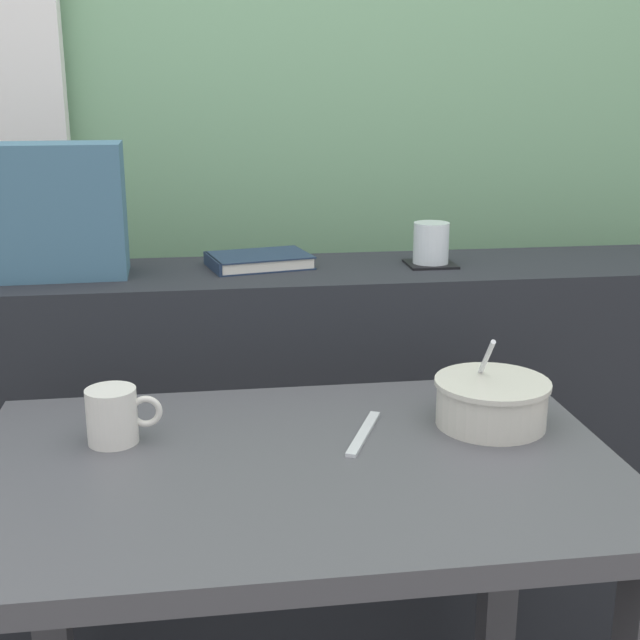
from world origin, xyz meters
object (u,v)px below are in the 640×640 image
(throw_pillow, at_px, (41,211))
(soup_bowl, at_px, (491,402))
(coaster_square, at_px, (430,264))
(juice_glass, at_px, (431,245))
(closed_book, at_px, (258,261))
(breakfast_table, at_px, (298,544))
(fork_utensil, at_px, (364,433))
(ceramic_mug, at_px, (114,416))

(throw_pillow, height_order, soup_bowl, throw_pillow)
(coaster_square, distance_m, juice_glass, 0.04)
(soup_bowl, bearing_deg, coaster_square, 86.28)
(closed_book, bearing_deg, soup_bowl, -58.30)
(breakfast_table, distance_m, fork_utensil, 0.19)
(coaster_square, relative_size, juice_glass, 1.17)
(juice_glass, bearing_deg, fork_utensil, -115.21)
(throw_pillow, xyz_separation_m, ceramic_mug, (0.17, -0.48, -0.24))
(fork_utensil, distance_m, ceramic_mug, 0.38)
(fork_utensil, bearing_deg, soup_bowl, 27.81)
(juice_glass, bearing_deg, soup_bowl, -93.72)
(breakfast_table, bearing_deg, coaster_square, 58.92)
(ceramic_mug, bearing_deg, coaster_square, 37.98)
(breakfast_table, bearing_deg, throw_pillow, 126.38)
(breakfast_table, bearing_deg, soup_bowl, 15.41)
(ceramic_mug, bearing_deg, throw_pillow, 109.09)
(closed_book, relative_size, throw_pillow, 0.72)
(coaster_square, xyz_separation_m, soup_bowl, (-0.03, -0.50, -0.12))
(breakfast_table, bearing_deg, fork_utensil, 33.55)
(throw_pillow, relative_size, soup_bowl, 1.76)
(breakfast_table, relative_size, ceramic_mug, 8.25)
(juice_glass, height_order, throw_pillow, throw_pillow)
(ceramic_mug, bearing_deg, juice_glass, 37.98)
(breakfast_table, xyz_separation_m, coaster_square, (0.35, 0.58, 0.29))
(closed_book, distance_m, fork_utensil, 0.58)
(juice_glass, xyz_separation_m, ceramic_mug, (-0.62, -0.48, -0.15))
(juice_glass, relative_size, closed_book, 0.37)
(coaster_square, xyz_separation_m, throw_pillow, (-0.78, 0.00, 0.13))
(closed_book, distance_m, throw_pillow, 0.44)
(coaster_square, distance_m, ceramic_mug, 0.79)
(closed_book, relative_size, fork_utensil, 1.35)
(closed_book, relative_size, soup_bowl, 1.26)
(closed_book, height_order, ceramic_mug, closed_book)
(throw_pillow, bearing_deg, ceramic_mug, -70.91)
(fork_utensil, bearing_deg, breakfast_table, -122.44)
(closed_book, height_order, fork_utensil, closed_book)
(breakfast_table, xyz_separation_m, fork_utensil, (0.11, 0.07, 0.14))
(soup_bowl, height_order, fork_utensil, soup_bowl)
(coaster_square, xyz_separation_m, ceramic_mug, (-0.62, -0.48, -0.11))
(fork_utensil, bearing_deg, ceramic_mug, -160.26)
(breakfast_table, height_order, juice_glass, juice_glass)
(closed_book, height_order, throw_pillow, throw_pillow)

